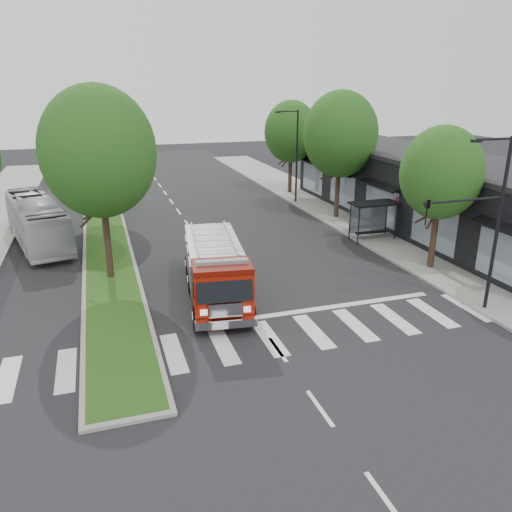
% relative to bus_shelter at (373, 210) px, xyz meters
% --- Properties ---
extents(ground, '(140.00, 140.00, 0.00)m').
position_rel_bus_shelter_xyz_m(ground, '(-11.20, -8.15, -2.04)').
color(ground, black).
rests_on(ground, ground).
extents(sidewalk_right, '(5.00, 80.00, 0.15)m').
position_rel_bus_shelter_xyz_m(sidewalk_right, '(1.30, 1.85, -1.96)').
color(sidewalk_right, gray).
rests_on(sidewalk_right, ground).
extents(median, '(3.00, 50.00, 0.15)m').
position_rel_bus_shelter_xyz_m(median, '(-17.20, 9.85, -1.96)').
color(median, gray).
rests_on(median, ground).
extents(storefront_row, '(8.00, 30.00, 5.00)m').
position_rel_bus_shelter_xyz_m(storefront_row, '(5.80, 1.85, 0.46)').
color(storefront_row, black).
rests_on(storefront_row, ground).
extents(bus_shelter, '(3.20, 1.60, 2.61)m').
position_rel_bus_shelter_xyz_m(bus_shelter, '(0.00, 0.00, 0.00)').
color(bus_shelter, black).
rests_on(bus_shelter, ground).
extents(tree_right_near, '(4.40, 4.40, 8.05)m').
position_rel_bus_shelter_xyz_m(tree_right_near, '(0.30, -6.15, 3.47)').
color(tree_right_near, black).
rests_on(tree_right_near, ground).
extents(tree_right_mid, '(5.60, 5.60, 9.72)m').
position_rel_bus_shelter_xyz_m(tree_right_mid, '(0.30, 5.85, 4.45)').
color(tree_right_mid, black).
rests_on(tree_right_mid, ground).
extents(tree_right_far, '(5.00, 5.00, 8.73)m').
position_rel_bus_shelter_xyz_m(tree_right_far, '(0.30, 15.85, 3.80)').
color(tree_right_far, black).
rests_on(tree_right_far, ground).
extents(tree_median_near, '(5.80, 5.80, 10.16)m').
position_rel_bus_shelter_xyz_m(tree_median_near, '(-17.20, -2.15, 4.77)').
color(tree_median_near, black).
rests_on(tree_median_near, ground).
extents(tree_median_far, '(5.60, 5.60, 9.72)m').
position_rel_bus_shelter_xyz_m(tree_median_far, '(-17.20, 11.85, 4.45)').
color(tree_median_far, black).
rests_on(tree_median_far, ground).
extents(streetlight_right_near, '(4.08, 0.22, 8.00)m').
position_rel_bus_shelter_xyz_m(streetlight_right_near, '(-1.59, -11.65, 2.63)').
color(streetlight_right_near, black).
rests_on(streetlight_right_near, ground).
extents(streetlight_right_far, '(2.11, 0.20, 8.00)m').
position_rel_bus_shelter_xyz_m(streetlight_right_far, '(-0.85, 11.85, 2.44)').
color(streetlight_right_far, black).
rests_on(streetlight_right_far, ground).
extents(fire_engine, '(3.70, 8.93, 3.01)m').
position_rel_bus_shelter_xyz_m(fire_engine, '(-12.32, -6.27, -0.60)').
color(fire_engine, '#5E0D05').
rests_on(fire_engine, ground).
extents(city_bus, '(5.02, 11.23, 3.05)m').
position_rel_bus_shelter_xyz_m(city_bus, '(-21.45, 5.98, -0.52)').
color(city_bus, silver).
rests_on(city_bus, ground).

